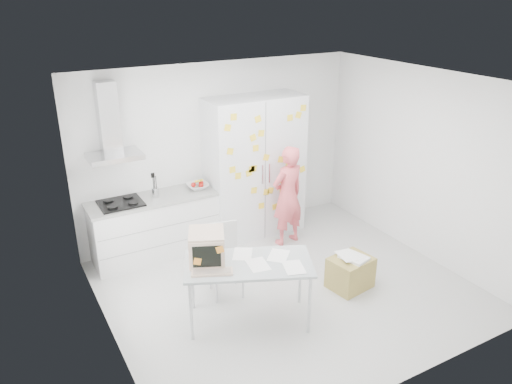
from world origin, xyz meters
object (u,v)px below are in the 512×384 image
desk (222,255)px  cardboard_box (350,272)px  person (288,196)px  chair (224,254)px

desk → cardboard_box: size_ratio=2.74×
person → chair: 1.62m
desk → chair: (0.28, 0.55, -0.35)m
person → cardboard_box: size_ratio=2.64×
desk → cardboard_box: 1.89m
desk → chair: desk is taller
chair → person: bearing=38.6°
desk → chair: size_ratio=1.73×
person → desk: 2.14m
cardboard_box → person: bearing=92.0°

